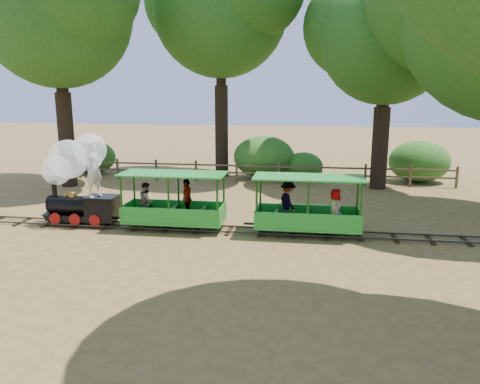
# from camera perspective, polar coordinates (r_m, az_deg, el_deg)

# --- Properties ---
(ground) EXTENTS (90.00, 90.00, 0.00)m
(ground) POSITION_cam_1_polar(r_m,az_deg,el_deg) (14.66, -1.34, -4.82)
(ground) COLOR #A57D47
(ground) RESTS_ON ground
(track) EXTENTS (22.00, 1.00, 0.10)m
(track) POSITION_cam_1_polar(r_m,az_deg,el_deg) (14.64, -1.34, -4.56)
(track) COLOR #3F3D3A
(track) RESTS_ON ground
(locomotive) EXTENTS (2.65, 1.25, 3.05)m
(locomotive) POSITION_cam_1_polar(r_m,az_deg,el_deg) (15.92, -19.37, 2.24)
(locomotive) COLOR black
(locomotive) RESTS_ON ground
(carriage_front) EXTENTS (3.28, 1.34, 1.71)m
(carriage_front) POSITION_cam_1_polar(r_m,az_deg,el_deg) (14.86, -8.34, -1.65)
(carriage_front) COLOR green
(carriage_front) RESTS_ON track
(carriage_rear) EXTENTS (3.28, 1.34, 1.71)m
(carriage_rear) POSITION_cam_1_polar(r_m,az_deg,el_deg) (14.23, 8.00, -2.15)
(carriage_rear) COLOR green
(carriage_rear) RESTS_ON track
(oak_nw) EXTENTS (8.13, 7.15, 10.88)m
(oak_nw) POSITION_cam_1_polar(r_m,az_deg,el_deg) (22.98, -21.52, 20.59)
(oak_nw) COLOR #2D2116
(oak_nw) RESTS_ON ground
(oak_nc) EXTENTS (8.16, 7.18, 11.40)m
(oak_nc) POSITION_cam_1_polar(r_m,az_deg,el_deg) (24.17, -2.43, 22.16)
(oak_nc) COLOR #2D2116
(oak_nc) RESTS_ON ground
(oak_ne) EXTENTS (7.09, 6.24, 9.35)m
(oak_ne) POSITION_cam_1_polar(r_m,az_deg,el_deg) (21.75, 17.42, 18.29)
(oak_ne) COLOR #2D2116
(oak_ne) RESTS_ON ground
(fence) EXTENTS (18.10, 0.10, 1.00)m
(fence) POSITION_cam_1_polar(r_m,az_deg,el_deg) (22.25, 2.14, 2.62)
(fence) COLOR brown
(fence) RESTS_ON ground
(shrub_west) EXTENTS (2.52, 1.94, 1.75)m
(shrub_west) POSITION_cam_1_polar(r_m,az_deg,el_deg) (25.96, -17.60, 4.10)
(shrub_west) COLOR #2D6B1E
(shrub_west) RESTS_ON ground
(shrub_mid_w) EXTENTS (3.05, 2.35, 2.11)m
(shrub_mid_w) POSITION_cam_1_polar(r_m,az_deg,el_deg) (23.44, 2.93, 4.28)
(shrub_mid_w) COLOR #2D6B1E
(shrub_mid_w) RESTS_ON ground
(shrub_mid_e) EXTENTS (1.92, 1.48, 1.33)m
(shrub_mid_e) POSITION_cam_1_polar(r_m,az_deg,el_deg) (23.39, 7.72, 3.20)
(shrub_mid_e) COLOR #2D6B1E
(shrub_mid_e) RESTS_ON ground
(shrub_east) EXTENTS (2.87, 2.21, 1.98)m
(shrub_east) POSITION_cam_1_polar(r_m,az_deg,el_deg) (23.92, 21.02, 3.49)
(shrub_east) COLOR #2D6B1E
(shrub_east) RESTS_ON ground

